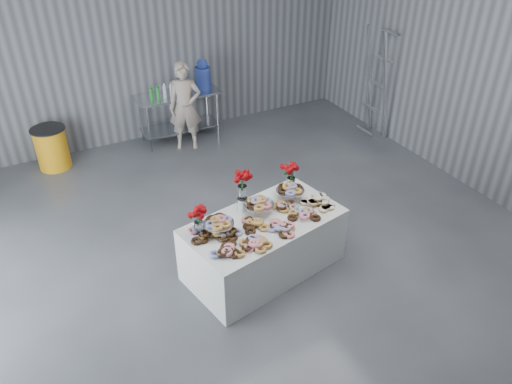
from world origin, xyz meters
TOP-DOWN VIEW (x-y plane):
  - ground at (0.00, 0.00)m, footprint 9.00×9.00m
  - room_walls at (-0.27, 0.07)m, footprint 8.04×9.04m
  - display_table at (0.17, 0.22)m, footprint 2.06×1.35m
  - prep_table at (0.51, 4.10)m, footprint 1.50×0.60m
  - donut_mounds at (0.17, 0.17)m, footprint 1.93×1.14m
  - cake_stand_left at (-0.40, 0.26)m, footprint 0.36×0.36m
  - cake_stand_mid at (0.19, 0.38)m, footprint 0.36×0.36m
  - cake_stand_right at (0.68, 0.48)m, footprint 0.36×0.36m
  - danish_pile at (0.93, 0.22)m, footprint 0.48×0.48m
  - bouquet_left at (-0.61, 0.32)m, footprint 0.26×0.26m
  - bouquet_right at (0.80, 0.65)m, footprint 0.26×0.26m
  - bouquet_center at (0.05, 0.55)m, footprint 0.26×0.26m
  - water_jug at (1.01, 4.10)m, footprint 0.28×0.28m
  - drink_bottles at (0.19, 4.00)m, footprint 0.54×0.08m
  - person at (0.51, 3.75)m, footprint 0.67×0.56m
  - trash_barrel at (-1.75, 4.10)m, footprint 0.56×0.56m
  - stepladder at (3.75, 2.60)m, footprint 0.57×0.51m

SIDE VIEW (x-z plane):
  - ground at x=0.00m, z-range 0.00..0.00m
  - trash_barrel at x=-1.75m, z-range 0.00..0.72m
  - display_table at x=0.17m, z-range 0.00..0.75m
  - prep_table at x=0.51m, z-range 0.17..1.07m
  - person at x=0.51m, z-range 0.00..1.56m
  - donut_mounds at x=0.17m, z-range 0.75..0.84m
  - danish_pile at x=0.93m, z-range 0.75..0.86m
  - cake_stand_left at x=-0.40m, z-range 0.80..0.98m
  - cake_stand_mid at x=0.19m, z-range 0.80..0.98m
  - cake_stand_right at x=0.68m, z-range 0.80..0.98m
  - stepladder at x=3.75m, z-range -0.01..2.04m
  - drink_bottles at x=0.19m, z-range 0.90..1.17m
  - bouquet_left at x=-0.61m, z-range 0.84..1.26m
  - bouquet_right at x=0.80m, z-range 0.84..1.26m
  - bouquet_center at x=0.05m, z-range 0.84..1.41m
  - water_jug at x=1.01m, z-range 0.87..1.43m
  - room_walls at x=-0.27m, z-range 0.63..4.65m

